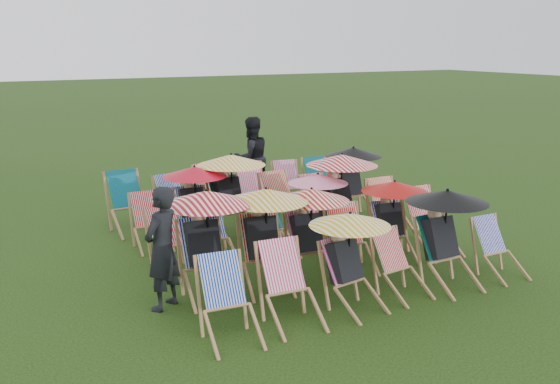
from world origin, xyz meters
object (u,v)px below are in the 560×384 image
deckchair_5 (500,249)px  person_rear (251,158)px  person_left (162,248)px  deckchair_0 (229,302)px  deckchair_29 (321,182)px

deckchair_5 → person_rear: person_rear is taller
deckchair_5 → person_rear: 5.90m
person_left → deckchair_5: bearing=128.8°
deckchair_0 → person_rear: bearing=67.1°
deckchair_5 → person_rear: (-1.14, 5.77, 0.47)m
person_rear → person_left: bearing=48.4°
deckchair_5 → deckchair_29: (-0.05, 4.72, 0.05)m
deckchair_5 → person_left: bearing=165.1°
deckchair_5 → deckchair_29: deckchair_29 is taller
deckchair_5 → deckchair_29: size_ratio=0.89×
deckchair_0 → deckchair_5: (4.18, -0.01, -0.05)m
person_left → deckchair_29: bearing=-178.4°
deckchair_29 → deckchair_5: bearing=-82.2°
deckchair_29 → deckchair_0: bearing=-124.1°
person_left → person_rear: size_ratio=0.90×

